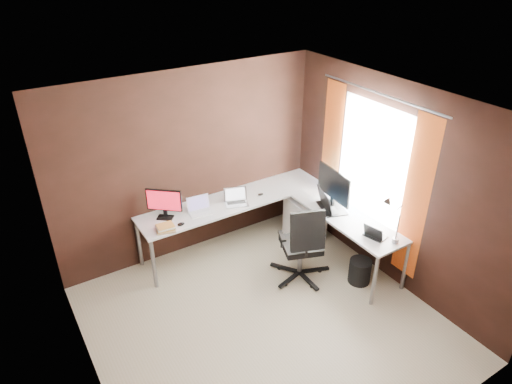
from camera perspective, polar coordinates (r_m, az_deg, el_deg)
room at (r=4.77m, az=4.28°, el=-3.01°), size 3.60×3.60×2.50m
desk at (r=6.00m, az=2.51°, el=-2.32°), size 2.65×2.25×0.73m
drawer_pedestal at (r=6.58m, az=6.13°, el=-3.28°), size 0.42×0.50×0.60m
monitor_left at (r=5.75m, az=-11.42°, el=-1.24°), size 0.36×0.31×0.39m
monitor_right at (r=5.92m, az=9.70°, el=0.71°), size 0.18×0.65×0.53m
laptop_white at (r=5.89m, az=-7.05°, el=-2.07°), size 0.32×0.24×0.20m
laptop_silver at (r=6.04m, az=-2.51°, el=-1.01°), size 0.35×0.30×0.20m
laptop_black_big at (r=5.98m, az=9.14°, el=-1.62°), size 0.41×0.49×0.27m
laptop_black_small at (r=5.55m, az=14.59°, el=-5.15°), size 0.23×0.28×0.17m
book_stack at (r=5.60m, az=-11.25°, el=-4.42°), size 0.27×0.23×0.07m
mouse_left at (r=5.66m, az=-9.36°, el=-3.98°), size 0.10×0.06×0.04m
mouse_corner at (r=6.23m, az=0.58°, el=-0.30°), size 0.10×0.08×0.03m
desk_lamp at (r=5.34m, az=16.56°, el=-2.80°), size 0.19×0.22×0.57m
office_chair at (r=5.80m, az=5.67°, el=-8.06°), size 0.60×0.63×1.07m
wastebasket at (r=5.94m, az=12.84°, el=-9.61°), size 0.30×0.30×0.32m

